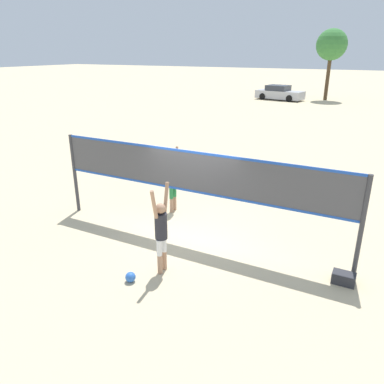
% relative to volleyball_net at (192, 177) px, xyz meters
% --- Properties ---
extents(ground_plane, '(200.00, 200.00, 0.00)m').
position_rel_volleyball_net_xyz_m(ground_plane, '(0.00, 0.00, -1.74)').
color(ground_plane, beige).
extents(volleyball_net, '(8.24, 0.11, 2.43)m').
position_rel_volleyball_net_xyz_m(volleyball_net, '(0.00, 0.00, 0.00)').
color(volleyball_net, '#38383D').
rests_on(volleyball_net, ground_plane).
extents(player_spiker, '(0.28, 0.70, 2.08)m').
position_rel_volleyball_net_xyz_m(player_spiker, '(0.15, -1.75, -0.65)').
color(player_spiker, tan).
rests_on(player_spiker, ground_plane).
extents(player_blocker, '(0.28, 0.69, 2.03)m').
position_rel_volleyball_net_xyz_m(player_blocker, '(-1.39, 1.36, -0.68)').
color(player_blocker, tan).
rests_on(player_blocker, ground_plane).
extents(volleyball, '(0.23, 0.23, 0.23)m').
position_rel_volleyball_net_xyz_m(volleyball, '(-0.25, -2.43, -1.63)').
color(volleyball, blue).
rests_on(volleyball, ground_plane).
extents(gear_bag, '(0.48, 0.31, 0.25)m').
position_rel_volleyball_net_xyz_m(gear_bag, '(3.90, -0.32, -1.62)').
color(gear_bag, '#2D2D33').
rests_on(gear_bag, ground_plane).
extents(parked_car_mid, '(4.98, 2.68, 1.44)m').
position_rel_volleyball_net_xyz_m(parked_car_mid, '(-6.13, 30.89, -1.09)').
color(parked_car_mid, '#B7B7BC').
rests_on(parked_car_mid, ground_plane).
extents(tree_left_cluster, '(2.97, 2.97, 6.76)m').
position_rel_volleyball_net_xyz_m(tree_left_cluster, '(-1.93, 33.08, 3.47)').
color(tree_left_cluster, '#4C3823').
rests_on(tree_left_cluster, ground_plane).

